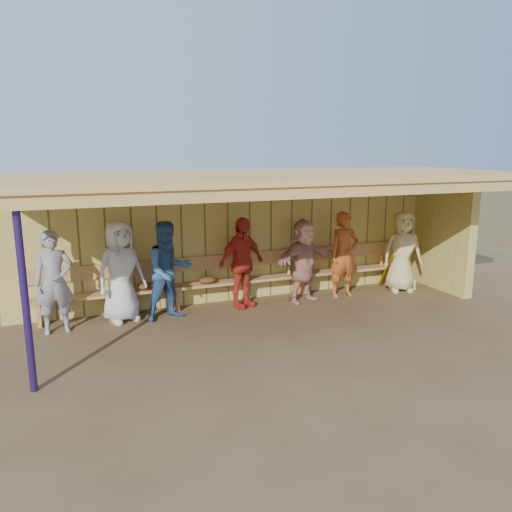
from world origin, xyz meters
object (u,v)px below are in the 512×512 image
(player_g, at_px, (344,255))
(player_h, at_px, (402,251))
(player_c, at_px, (169,271))
(player_d, at_px, (242,263))
(bench, at_px, (242,275))
(player_b, at_px, (121,272))
(player_a, at_px, (54,282))
(player_f, at_px, (304,260))

(player_g, height_order, player_h, player_g)
(player_c, bearing_deg, player_d, -4.11)
(player_g, distance_m, player_h, 1.32)
(bench, bearing_deg, player_c, -161.76)
(player_h, bearing_deg, player_b, -167.40)
(player_b, bearing_deg, player_g, -21.93)
(player_c, bearing_deg, bench, 7.32)
(player_c, relative_size, player_h, 1.03)
(player_a, distance_m, player_c, 1.83)
(player_h, bearing_deg, player_d, -168.43)
(player_b, relative_size, player_f, 1.08)
(player_b, xyz_separation_m, player_d, (2.16, -0.02, -0.03))
(player_b, relative_size, player_g, 1.02)
(player_f, relative_size, bench, 0.21)
(player_h, bearing_deg, player_g, -169.44)
(player_c, relative_size, bench, 0.22)
(player_c, height_order, player_d, player_c)
(player_b, height_order, player_g, player_b)
(player_c, height_order, bench, player_c)
(player_c, bearing_deg, player_a, 168.71)
(player_c, bearing_deg, player_h, -11.27)
(player_b, bearing_deg, player_a, 169.10)
(player_d, height_order, player_g, player_g)
(player_f, height_order, bench, player_f)
(player_b, bearing_deg, player_h, -22.56)
(player_g, bearing_deg, player_d, 178.11)
(player_d, height_order, player_f, player_d)
(player_a, height_order, player_h, same)
(player_b, relative_size, player_c, 1.02)
(player_d, distance_m, player_f, 1.23)
(player_d, bearing_deg, player_f, -24.71)
(player_d, bearing_deg, bench, 50.19)
(player_f, height_order, player_h, player_h)
(player_c, distance_m, bench, 1.60)
(player_d, height_order, bench, player_d)
(player_b, bearing_deg, player_f, -22.20)
(player_f, bearing_deg, player_h, -20.68)
(bench, bearing_deg, player_g, -11.95)
(player_f, relative_size, player_g, 0.95)
(player_d, distance_m, player_g, 2.11)
(player_a, xyz_separation_m, player_b, (1.05, 0.17, 0.04))
(player_h, height_order, bench, player_h)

